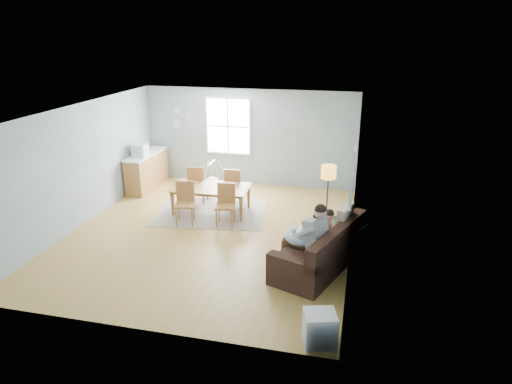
% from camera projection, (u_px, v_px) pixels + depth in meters
% --- Properties ---
extents(room, '(8.40, 9.40, 3.90)m').
position_uv_depth(room, '(207.00, 124.00, 9.21)').
color(room, '#AD833D').
extents(window, '(1.32, 0.08, 1.62)m').
position_uv_depth(window, '(228.00, 126.00, 12.77)').
color(window, silver).
rests_on(window, room).
extents(pictures, '(0.05, 1.34, 0.74)m').
position_uv_depth(pictures, '(352.00, 176.00, 7.80)').
color(pictures, silver).
rests_on(pictures, room).
extents(wall_plates, '(0.67, 0.02, 0.66)m').
position_uv_depth(wall_plates, '(181.00, 118.00, 13.02)').
color(wall_plates, '#9CACBB').
rests_on(wall_plates, room).
extents(sofa, '(1.65, 2.38, 0.89)m').
position_uv_depth(sofa, '(322.00, 252.00, 8.46)').
color(sofa, black).
rests_on(sofa, room).
extents(green_throw, '(1.27, 1.20, 0.04)m').
position_uv_depth(green_throw, '(335.00, 226.00, 9.00)').
color(green_throw, '#114E23').
rests_on(green_throw, sofa).
extents(beige_pillow, '(0.30, 0.57, 0.55)m').
position_uv_depth(beige_pillow, '(345.00, 220.00, 8.63)').
color(beige_pillow, tan).
rests_on(beige_pillow, sofa).
extents(father, '(1.04, 0.76, 1.40)m').
position_uv_depth(father, '(308.00, 235.00, 8.14)').
color(father, gray).
rests_on(father, sofa).
extents(nursing_pillow, '(0.77, 0.76, 0.23)m').
position_uv_depth(nursing_pillow, '(300.00, 236.00, 8.25)').
color(nursing_pillow, '#ADC4D9').
rests_on(nursing_pillow, father).
extents(infant, '(0.16, 0.39, 0.14)m').
position_uv_depth(infant, '(301.00, 231.00, 8.25)').
color(infant, white).
rests_on(infant, nursing_pillow).
extents(toddler, '(0.60, 0.41, 0.88)m').
position_uv_depth(toddler, '(324.00, 226.00, 8.52)').
color(toddler, silver).
rests_on(toddler, sofa).
extents(floor_lamp, '(0.31, 0.31, 1.56)m').
position_uv_depth(floor_lamp, '(328.00, 178.00, 9.52)').
color(floor_lamp, black).
rests_on(floor_lamp, room).
extents(storage_cube, '(0.53, 0.50, 0.49)m').
position_uv_depth(storage_cube, '(319.00, 328.00, 6.43)').
color(storage_cube, silver).
rests_on(storage_cube, room).
extents(rug, '(2.82, 2.30, 0.01)m').
position_uv_depth(rug, '(211.00, 212.00, 11.12)').
color(rug, gray).
rests_on(rug, room).
extents(dining_table, '(1.89, 1.11, 0.65)m').
position_uv_depth(dining_table, '(211.00, 200.00, 11.01)').
color(dining_table, brown).
rests_on(dining_table, rug).
extents(chair_sw, '(0.53, 0.53, 0.97)m').
position_uv_depth(chair_sw, '(185.00, 200.00, 10.38)').
color(chair_sw, brown).
rests_on(chair_sw, rug).
extents(chair_se, '(0.49, 0.49, 0.96)m').
position_uv_depth(chair_se, '(226.00, 202.00, 10.30)').
color(chair_se, brown).
rests_on(chair_se, rug).
extents(chair_nw, '(0.48, 0.48, 0.99)m').
position_uv_depth(chair_nw, '(197.00, 182.00, 11.56)').
color(chair_nw, brown).
rests_on(chair_nw, rug).
extents(chair_ne, '(0.46, 0.46, 0.95)m').
position_uv_depth(chair_ne, '(233.00, 184.00, 11.49)').
color(chair_ne, brown).
rests_on(chair_ne, rug).
extents(counter, '(0.54, 1.78, 0.99)m').
position_uv_depth(counter, '(147.00, 170.00, 12.73)').
color(counter, brown).
rests_on(counter, room).
extents(monitor, '(0.36, 0.34, 0.34)m').
position_uv_depth(monitor, '(140.00, 150.00, 12.20)').
color(monitor, silver).
rests_on(monitor, counter).
extents(baby_swing, '(0.90, 0.91, 0.91)m').
position_uv_depth(baby_swing, '(212.00, 181.00, 12.16)').
color(baby_swing, silver).
rests_on(baby_swing, room).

